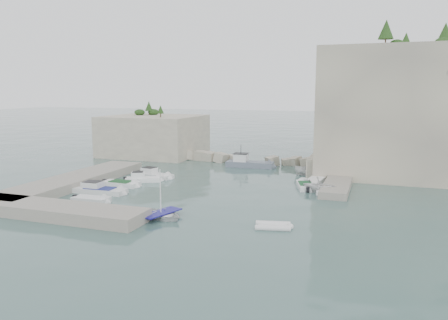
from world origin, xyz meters
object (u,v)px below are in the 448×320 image
(motorboat_d, at_px, (100,193))
(motorboat_e, at_px, (91,202))
(tender_east_d, at_px, (309,176))
(inflatable_dinghy, at_px, (273,228))
(tender_east_b, at_px, (305,188))
(tender_east_c, at_px, (315,183))
(motorboat_b, at_px, (143,182))
(rowboat, at_px, (161,218))
(motorboat_a, at_px, (154,177))
(work_boat, at_px, (250,167))
(motorboat_c, at_px, (121,186))
(tender_east_a, at_px, (319,192))

(motorboat_d, xyz_separation_m, motorboat_e, (1.57, -3.74, 0.00))
(tender_east_d, bearing_deg, motorboat_d, 124.47)
(inflatable_dinghy, relative_size, tender_east_b, 0.65)
(motorboat_d, bearing_deg, tender_east_b, 23.32)
(tender_east_b, distance_m, tender_east_c, 3.37)
(motorboat_b, xyz_separation_m, motorboat_e, (0.12, -10.87, 0.00))
(motorboat_b, distance_m, inflatable_dinghy, 23.76)
(motorboat_e, relative_size, rowboat, 0.92)
(motorboat_a, relative_size, inflatable_dinghy, 1.84)
(tender_east_b, xyz_separation_m, tender_east_d, (-0.69, 7.91, 0.00))
(motorboat_a, xyz_separation_m, work_boat, (9.85, 11.82, 0.00))
(tender_east_d, bearing_deg, motorboat_c, 117.93)
(motorboat_a, relative_size, motorboat_d, 0.89)
(motorboat_b, xyz_separation_m, tender_east_a, (21.87, 1.49, 0.00))
(motorboat_b, bearing_deg, motorboat_e, -112.95)
(work_boat, bearing_deg, motorboat_d, -120.40)
(work_boat, bearing_deg, tender_east_c, -40.14)
(motorboat_a, xyz_separation_m, inflatable_dinghy, (19.89, -15.87, 0.00))
(motorboat_e, relative_size, tender_east_c, 0.78)
(motorboat_d, xyz_separation_m, tender_east_a, (23.31, 8.62, 0.00))
(tender_east_a, xyz_separation_m, tender_east_d, (-2.55, 9.61, 0.00))
(motorboat_b, bearing_deg, motorboat_a, 66.37)
(motorboat_e, relative_size, tender_east_b, 0.85)
(tender_east_c, bearing_deg, motorboat_b, 114.87)
(motorboat_a, height_order, motorboat_e, motorboat_a)
(motorboat_b, xyz_separation_m, tender_east_c, (20.72, 6.48, 0.00))
(tender_east_a, bearing_deg, tender_east_c, 18.88)
(inflatable_dinghy, distance_m, tender_east_d, 24.10)
(motorboat_c, height_order, tender_east_a, tender_east_a)
(motorboat_c, xyz_separation_m, motorboat_e, (1.37, -7.70, 0.00))
(rowboat, xyz_separation_m, inflatable_dinghy, (10.29, 0.52, 0.00))
(tender_east_a, distance_m, tender_east_c, 5.12)
(tender_east_a, relative_size, tender_east_b, 0.75)
(motorboat_a, height_order, motorboat_b, same)
(tender_east_b, relative_size, work_boat, 0.64)
(motorboat_e, height_order, rowboat, rowboat)
(rowboat, bearing_deg, motorboat_d, 76.78)
(tender_east_a, height_order, tender_east_d, tender_east_a)
(inflatable_dinghy, bearing_deg, tender_east_a, 69.91)
(tender_east_a, distance_m, tender_east_d, 9.94)
(motorboat_c, distance_m, tender_east_b, 22.18)
(motorboat_c, distance_m, motorboat_e, 7.82)
(tender_east_a, height_order, tender_east_b, tender_east_a)
(motorboat_c, bearing_deg, tender_east_a, 14.35)
(rowboat, distance_m, tender_east_c, 22.88)
(rowboat, relative_size, work_boat, 0.59)
(motorboat_a, bearing_deg, motorboat_b, -78.32)
(tender_east_a, relative_size, work_boat, 0.48)
(tender_east_c, bearing_deg, inflatable_dinghy, -174.93)
(motorboat_d, height_order, tender_east_a, tender_east_a)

